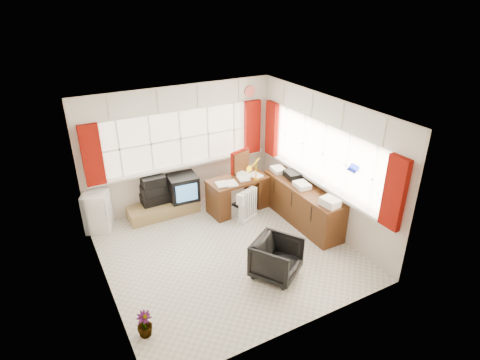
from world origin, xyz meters
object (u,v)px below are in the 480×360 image
Objects in this scene: task_chair at (244,177)px; radiator at (248,208)px; desk_lamp at (256,165)px; mini_fridge at (97,211)px; tv_bench at (164,209)px; crt_tv at (183,187)px; credenza at (302,204)px; office_chair at (277,259)px; desk at (238,192)px.

task_chair reaches higher than radiator.
mini_fridge is (-2.96, 0.80, -0.64)m from desk_lamp.
radiator is (-0.32, -0.25, -0.76)m from desk_lamp.
tv_bench is at bearing 157.21° from desk_lamp.
task_chair is 1.97× the size of crt_tv.
credenza is 3.86m from mini_fridge.
task_chair is at bearing 67.70° from radiator.
mini_fridge reaches higher than tv_bench.
desk_lamp is 0.23× the size of credenza.
crt_tv is (-1.28, 0.73, -0.52)m from desk_lamp.
mini_fridge is (-2.88, 0.44, -0.24)m from task_chair.
desk_lamp is at bearing -78.83° from task_chair.
radiator reaches higher than tv_bench.
office_chair is 2.83m from tv_bench.
credenza is at bearing -49.16° from desk.
task_chair is at bearing 101.17° from desk_lamp.
desk_lamp is 0.60× the size of mini_fridge.
credenza is (1.32, 1.13, 0.07)m from office_chair.
desk_lamp reaches higher than office_chair.
task_chair is at bearing 40.65° from office_chair.
tv_bench is (-1.72, 0.72, -0.90)m from desk_lamp.
office_chair is 1.74m from radiator.
task_chair reaches higher than credenza.
mini_fridge is at bearing 167.16° from desk.
credenza is at bearing 7.97° from office_chair.
tv_bench is at bearing -3.68° from mini_fridge.
tv_bench is at bearing 145.13° from radiator.
mini_fridge is (-2.66, 0.61, -0.01)m from desk.
tv_bench is (-1.42, 0.53, -0.27)m from desk.
task_chair is at bearing 118.59° from credenza.
radiator is at bearing -21.77° from mini_fridge.
crt_tv is (-1.21, 0.36, -0.12)m from task_chair.
mini_fridge reaches higher than radiator.
mini_fridge is at bearing 176.32° from tv_bench.
office_chair is 0.35× the size of credenza.
credenza is (0.63, -1.16, -0.24)m from task_chair.
office_chair is at bearing -51.24° from mini_fridge.
crt_tv is at bearing -2.53° from mini_fridge.
tv_bench is 1.27m from mini_fridge.
office_chair is at bearing -78.97° from crt_tv.
crt_tv reaches higher than tv_bench.
radiator is 0.46× the size of tv_bench.
credenza reaches higher than office_chair.
crt_tv is at bearing 150.38° from desk_lamp.
desk_lamp is at bearing -22.79° from tv_bench.
office_chair is at bearing -106.70° from task_chair.
office_chair is (-0.69, -2.30, -0.31)m from task_chair.
credenza is at bearing -39.66° from crt_tv.
office_chair is at bearing -102.29° from desk.
credenza is 3.34× the size of crt_tv.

